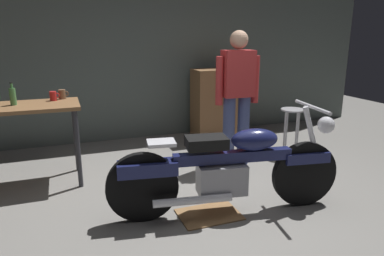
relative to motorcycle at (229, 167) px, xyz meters
The scene contains 11 objects.
ground_plane 0.47m from the motorcycle, behind, with size 12.00×12.00×0.00m, color gray.
back_wall 3.03m from the motorcycle, 92.68° to the left, with size 8.00×0.12×3.10m, color #56605B.
workbench 2.32m from the motorcycle, 144.10° to the left, with size 1.30×0.64×0.90m.
motorcycle is the anchor object (origin of this frame).
person_standing 1.39m from the motorcycle, 60.15° to the left, with size 0.57×0.24×1.67m.
shop_stool 1.96m from the motorcycle, 38.09° to the left, with size 0.32×0.32×0.64m.
wooden_dresser 2.50m from the motorcycle, 67.90° to the left, with size 0.80×0.47×1.10m.
drip_tray 0.48m from the motorcycle, behind, with size 0.56×0.40×0.01m, color olive.
mug_brown_stoneware 2.15m from the motorcycle, 130.90° to the left, with size 0.11×0.08×0.11m.
mug_red_diner 2.16m from the motorcycle, 134.36° to the left, with size 0.11×0.07×0.10m.
bottle 2.38m from the motorcycle, 143.58° to the left, with size 0.06×0.06×0.24m.
Camera 1 is at (-1.24, -2.74, 1.63)m, focal length 33.15 mm.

